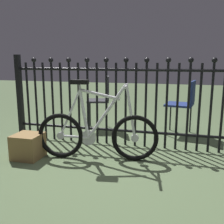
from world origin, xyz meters
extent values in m
plane|color=#506442|center=(0.00, 0.00, 0.00)|extent=(20.00, 20.00, 0.00)
cylinder|color=black|center=(-1.69, 0.65, 0.56)|extent=(0.03, 0.03, 1.12)
sphere|color=black|center=(-1.69, 0.65, 1.15)|extent=(0.07, 0.07, 0.07)
cylinder|color=black|center=(-1.56, 0.65, 0.56)|extent=(0.03, 0.03, 1.12)
cylinder|color=black|center=(-1.42, 0.65, 0.56)|extent=(0.03, 0.03, 1.12)
sphere|color=black|center=(-1.42, 0.65, 1.15)|extent=(0.07, 0.07, 0.07)
cylinder|color=black|center=(-1.29, 0.65, 0.56)|extent=(0.03, 0.03, 1.12)
cylinder|color=black|center=(-1.15, 0.65, 0.56)|extent=(0.03, 0.03, 1.12)
sphere|color=black|center=(-1.15, 0.65, 1.15)|extent=(0.07, 0.07, 0.07)
cylinder|color=black|center=(-1.02, 0.65, 0.56)|extent=(0.03, 0.03, 1.12)
cylinder|color=black|center=(-0.88, 0.65, 0.56)|extent=(0.03, 0.03, 1.12)
sphere|color=black|center=(-0.88, 0.65, 1.15)|extent=(0.07, 0.07, 0.07)
cylinder|color=black|center=(-0.75, 0.65, 0.56)|extent=(0.03, 0.03, 1.12)
cylinder|color=black|center=(-0.61, 0.65, 0.56)|extent=(0.03, 0.03, 1.12)
sphere|color=black|center=(-0.61, 0.65, 1.15)|extent=(0.07, 0.07, 0.07)
cylinder|color=black|center=(-0.48, 0.65, 0.56)|extent=(0.03, 0.03, 1.12)
cylinder|color=black|center=(-0.34, 0.65, 0.56)|extent=(0.03, 0.03, 1.12)
sphere|color=black|center=(-0.34, 0.65, 1.15)|extent=(0.07, 0.07, 0.07)
cylinder|color=black|center=(-0.21, 0.65, 0.56)|extent=(0.03, 0.03, 1.12)
cylinder|color=black|center=(-0.07, 0.65, 0.56)|extent=(0.03, 0.03, 1.12)
sphere|color=black|center=(-0.07, 0.65, 1.15)|extent=(0.07, 0.07, 0.07)
cylinder|color=black|center=(0.06, 0.65, 0.56)|extent=(0.03, 0.03, 1.12)
cylinder|color=black|center=(0.19, 0.65, 0.56)|extent=(0.03, 0.03, 1.12)
sphere|color=black|center=(0.19, 0.65, 1.15)|extent=(0.07, 0.07, 0.07)
cylinder|color=black|center=(0.33, 0.65, 0.56)|extent=(0.03, 0.03, 1.12)
cylinder|color=black|center=(0.46, 0.65, 0.56)|extent=(0.03, 0.03, 1.12)
sphere|color=black|center=(0.46, 0.65, 1.15)|extent=(0.07, 0.07, 0.07)
cylinder|color=black|center=(0.60, 0.65, 0.56)|extent=(0.03, 0.03, 1.12)
cylinder|color=black|center=(0.73, 0.65, 0.56)|extent=(0.03, 0.03, 1.12)
sphere|color=black|center=(0.73, 0.65, 1.15)|extent=(0.07, 0.07, 0.07)
cylinder|color=black|center=(0.87, 0.65, 0.56)|extent=(0.03, 0.03, 1.12)
cylinder|color=black|center=(1.00, 0.65, 0.56)|extent=(0.03, 0.03, 1.12)
sphere|color=black|center=(1.00, 0.65, 1.15)|extent=(0.07, 0.07, 0.07)
cylinder|color=black|center=(1.14, 0.65, 0.56)|extent=(0.03, 0.03, 1.12)
cylinder|color=black|center=(0.00, 0.65, 0.20)|extent=(3.38, 0.04, 0.04)
cylinder|color=black|center=(0.00, 0.65, 1.03)|extent=(3.38, 0.04, 0.04)
cube|color=black|center=(-1.69, 0.65, 0.61)|extent=(0.07, 0.07, 1.23)
torus|color=black|center=(-0.72, -0.01, 0.27)|extent=(0.54, 0.13, 0.54)
cylinder|color=silver|center=(-0.72, -0.01, 0.27)|extent=(0.09, 0.04, 0.09)
torus|color=black|center=(0.15, 0.13, 0.27)|extent=(0.54, 0.13, 0.54)
cylinder|color=silver|center=(0.15, 0.13, 0.27)|extent=(0.09, 0.04, 0.09)
cylinder|color=silver|center=(-0.18, 0.08, 0.57)|extent=(0.47, 0.11, 0.65)
cylinder|color=silver|center=(-0.25, 0.07, 0.77)|extent=(0.46, 0.11, 0.14)
cylinder|color=silver|center=(-0.44, 0.04, 0.54)|extent=(0.13, 0.05, 0.57)
cylinder|color=silver|center=(-0.56, 0.02, 0.26)|extent=(0.34, 0.08, 0.04)
cylinder|color=silver|center=(-0.60, 0.01, 0.55)|extent=(0.27, 0.07, 0.56)
cylinder|color=silver|center=(0.09, 0.12, 0.58)|extent=(0.14, 0.05, 0.63)
cylinder|color=silver|center=(0.04, 0.11, 0.88)|extent=(0.03, 0.03, 0.02)
cylinder|color=silver|center=(0.04, 0.11, 0.87)|extent=(0.09, 0.40, 0.03)
cylinder|color=silver|center=(-0.48, 0.03, 0.86)|extent=(0.03, 0.03, 0.07)
cube|color=black|center=(-0.48, 0.03, 0.91)|extent=(0.21, 0.12, 0.05)
cylinder|color=silver|center=(-0.39, 0.05, 0.26)|extent=(0.18, 0.04, 0.18)
cylinder|color=black|center=(0.44, 1.28, 0.23)|extent=(0.02, 0.02, 0.46)
cylinder|color=black|center=(0.49, 1.59, 0.23)|extent=(0.02, 0.02, 0.46)
cylinder|color=black|center=(0.75, 1.22, 0.23)|extent=(0.02, 0.02, 0.46)
cylinder|color=black|center=(0.81, 1.54, 0.23)|extent=(0.02, 0.02, 0.46)
cube|color=navy|center=(0.62, 1.41, 0.47)|extent=(0.46, 0.46, 0.03)
cube|color=navy|center=(0.81, 1.38, 0.67)|extent=(0.09, 0.38, 0.35)
cylinder|color=black|center=(-0.80, 1.22, 0.23)|extent=(0.02, 0.02, 0.46)
cylinder|color=black|center=(-0.89, 1.49, 0.23)|extent=(0.02, 0.02, 0.46)
cylinder|color=black|center=(-0.53, 1.30, 0.23)|extent=(0.02, 0.02, 0.46)
cylinder|color=black|center=(-0.61, 1.57, 0.23)|extent=(0.02, 0.02, 0.46)
cube|color=#2D2D33|center=(-0.71, 1.40, 0.48)|extent=(0.45, 0.45, 0.03)
cube|color=#2D2D33|center=(-0.54, 1.44, 0.70)|extent=(0.12, 0.34, 0.38)
cube|color=olive|center=(-1.10, -0.12, 0.15)|extent=(0.32, 0.32, 0.29)
camera|label=1|loc=(0.62, -2.69, 1.16)|focal=41.39mm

